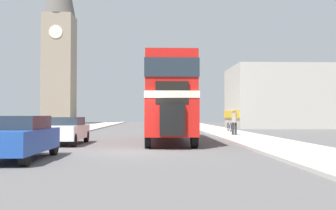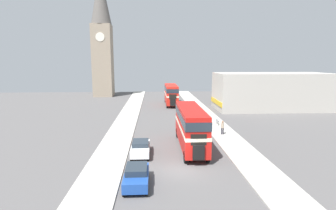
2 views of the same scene
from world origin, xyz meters
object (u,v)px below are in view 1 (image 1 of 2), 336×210
object	(u,v)px
bus_distant	(159,107)
bicycle_on_pavement	(229,127)
car_parked_near	(17,137)
church_tower	(60,28)
car_parked_mid	(65,130)
double_decker_bus	(168,95)
pedestrian_walking	(234,120)

from	to	relation	value
bus_distant	bicycle_on_pavement	xyz separation A→B (m)	(5.67, -18.81, -2.10)
car_parked_near	church_tower	bearing A→B (deg)	102.93
car_parked_mid	church_tower	world-z (taller)	church_tower
bicycle_on_pavement	church_tower	world-z (taller)	church_tower
car_parked_mid	church_tower	xyz separation A→B (m)	(-12.17, 46.46, 16.05)
car_parked_near	double_decker_bus	bearing A→B (deg)	57.98
double_decker_bus	car_parked_mid	size ratio (longest dim) A/B	2.55
double_decker_bus	car_parked_near	world-z (taller)	double_decker_bus
car_parked_mid	pedestrian_walking	bearing A→B (deg)	32.89
double_decker_bus	pedestrian_walking	distance (m)	6.85
double_decker_bus	church_tower	size ratio (longest dim) A/B	0.32
car_parked_near	church_tower	distance (m)	56.80
bus_distant	bicycle_on_pavement	distance (m)	19.76
church_tower	car_parked_near	bearing A→B (deg)	-77.07
bicycle_on_pavement	church_tower	bearing A→B (deg)	123.50
bus_distant	car_parked_mid	size ratio (longest dim) A/B	2.37
bus_distant	church_tower	world-z (taller)	church_tower
car_parked_mid	church_tower	bearing A→B (deg)	104.68
bus_distant	bicycle_on_pavement	size ratio (longest dim) A/B	5.55
car_parked_near	car_parked_mid	xyz separation A→B (m)	(-0.03, 6.65, -0.03)
car_parked_mid	double_decker_bus	bearing A→B (deg)	19.21
bus_distant	car_parked_mid	distance (m)	31.04
car_parked_mid	pedestrian_walking	xyz separation A→B (m)	(10.12, 6.54, 0.38)
car_parked_mid	bicycle_on_pavement	distance (m)	15.96
double_decker_bus	pedestrian_walking	xyz separation A→B (m)	(4.77, 4.68, -1.52)
pedestrian_walking	church_tower	distance (m)	48.33
car_parked_mid	church_tower	size ratio (longest dim) A/B	0.13
double_decker_bus	pedestrian_walking	size ratio (longest dim) A/B	5.95
double_decker_bus	car_parked_mid	world-z (taller)	double_decker_bus
bus_distant	car_parked_mid	world-z (taller)	bus_distant
double_decker_bus	pedestrian_walking	world-z (taller)	double_decker_bus
car_parked_mid	bicycle_on_pavement	size ratio (longest dim) A/B	2.34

